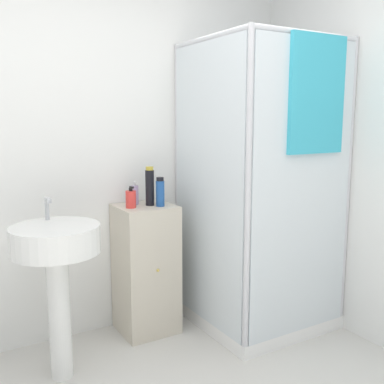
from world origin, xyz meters
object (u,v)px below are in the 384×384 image
shampoo_bottle_tall_black (150,187)px  lotion_bottle_white (135,195)px  sink (57,258)px  soap_dispenser (131,199)px  shampoo_bottle_blue (160,192)px

shampoo_bottle_tall_black → lotion_bottle_white: (-0.08, 0.08, -0.06)m
sink → soap_dispenser: 0.65m
shampoo_bottle_blue → sink: bearing=-165.1°
sink → shampoo_bottle_blue: 0.81m
soap_dispenser → lotion_bottle_white: bearing=54.9°
shampoo_bottle_blue → lotion_bottle_white: bearing=128.2°
sink → lotion_bottle_white: lotion_bottle_white is taller
shampoo_bottle_blue → soap_dispenser: bearing=164.0°
soap_dispenser → shampoo_bottle_tall_black: (0.14, 0.01, 0.07)m
shampoo_bottle_tall_black → sink: bearing=-159.2°
sink → shampoo_bottle_tall_black: 0.81m
soap_dispenser → lotion_bottle_white: (0.07, 0.10, 0.01)m
soap_dispenser → lotion_bottle_white: 0.12m
soap_dispenser → shampoo_bottle_tall_black: bearing=5.5°
sink → soap_dispenser: soap_dispenser is taller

